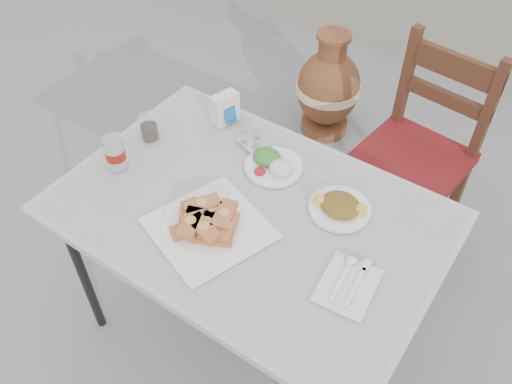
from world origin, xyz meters
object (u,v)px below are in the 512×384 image
Objects in this scene: cola_glass at (149,129)px; chair at (416,153)px; salad_rice_plate at (273,164)px; condiment_caddy at (253,140)px; napkin_holder at (225,108)px; cafe_table at (249,220)px; soda_can at (115,153)px; pide_plate at (208,222)px; salad_chopped_plate at (340,206)px; terracotta_urn at (328,88)px.

cola_glass is 0.10× the size of chair.
salad_rice_plate is 1.66× the size of condiment_caddy.
cola_glass is 0.31m from napkin_holder.
cafe_table is 10.19× the size of soda_can.
napkin_holder reaches higher than cola_glass.
chair is at bearing 58.10° from napkin_holder.
condiment_caddy is (0.17, -0.05, -0.04)m from napkin_holder.
salad_rice_plate is at bearing -21.71° from condiment_caddy.
soda_can is at bearing -128.91° from condiment_caddy.
pide_plate is at bearing -89.29° from salad_rice_plate.
salad_chopped_plate is 1.66× the size of napkin_holder.
terracotta_urn is (-0.13, 1.06, -0.55)m from napkin_holder.
condiment_caddy is (-0.19, 0.27, 0.08)m from cafe_table.
soda_can is at bearing -157.80° from salad_chopped_plate.
cola_glass reaches higher than pide_plate.
salad_rice_plate is at bearing -69.20° from terracotta_urn.
napkin_holder reaches higher than terracotta_urn.
cola_glass is at bearing -148.73° from condiment_caddy.
chair is (0.77, 0.85, -0.31)m from cola_glass.
cola_glass is at bearing -109.79° from napkin_holder.
salad_chopped_plate is 1.49m from terracotta_urn.
soda_can is 0.20× the size of terracotta_urn.
pide_plate is at bearing -131.92° from salad_chopped_plate.
soda_can is 0.19m from cola_glass.
chair is (0.60, 0.60, -0.33)m from napkin_holder.
cola_glass is 0.40m from condiment_caddy.
chair is (0.29, 1.06, -0.30)m from pide_plate.
condiment_caddy is at bearing -119.88° from chair.
chair reaches higher than napkin_holder.
soda_can reaches higher than condiment_caddy.
cafe_table is 0.50m from napkin_holder.
chair reaches higher than condiment_caddy.
cafe_table is 0.55m from cola_glass.
salad_rice_plate reaches higher than cafe_table.
condiment_caddy is at bearing 108.79° from pide_plate.
soda_can reaches higher than pide_plate.
salad_rice_plate is at bearing 36.72° from soda_can.
napkin_holder reaches higher than salad_chopped_plate.
condiment_caddy is at bearing 51.09° from soda_can.
salad_rice_plate is at bearing -4.89° from napkin_holder.
salad_chopped_plate is 0.21× the size of chair.
soda_can reaches higher than cola_glass.
salad_rice_plate is 1.34m from terracotta_urn.
soda_can is at bearing -143.28° from salad_rice_plate.
terracotta_urn is (0.01, 1.50, -0.55)m from soda_can.
salad_chopped_plate is 0.82m from soda_can.
cafe_table is 0.23m from salad_rice_plate.
cafe_table is at bearing -6.65° from cola_glass.
pide_plate is at bearing -101.43° from chair.
napkin_holder reaches higher than condiment_caddy.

